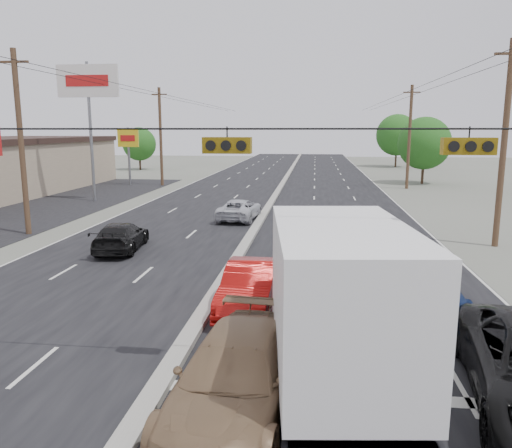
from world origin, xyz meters
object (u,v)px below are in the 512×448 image
object	(u,v)px
pole_sign_billboard	(88,90)
queue_car_c	(359,230)
utility_pole_right_c	(409,137)
tree_left_far	(139,144)
utility_pole_left_c	(161,136)
red_sedan	(251,287)
box_truck	(336,302)
tree_right_far	(397,135)
utility_pole_right_b	(504,144)
queue_car_e	(394,243)
utility_pole_left_b	(21,142)
oncoming_near	(121,237)
tree_right_mid	(424,143)
queue_car_a	(303,252)
pole_sign_far	(128,143)
oncoming_far	(240,210)
queue_car_d	(422,286)
queue_car_b	(370,262)

from	to	relation	value
pole_sign_billboard	queue_car_c	distance (m)	25.41
utility_pole_right_c	tree_left_far	distance (m)	39.90
utility_pole_left_c	queue_car_c	size ratio (longest dim) A/B	2.03
red_sedan	box_truck	bearing A→B (deg)	-59.21
utility_pole_right_c	tree_right_far	bearing A→B (deg)	83.35
utility_pole_right_b	queue_car_e	bearing A→B (deg)	-148.81
tree_left_far	red_sedan	xyz separation A→B (m)	(23.40, -55.30, -2.96)
utility_pole_right_c	queue_car_e	world-z (taller)	utility_pole_right_c
utility_pole_left_b	utility_pole_left_c	xyz separation A→B (m)	(0.00, 25.00, 0.00)
tree_left_far	oncoming_near	bearing A→B (deg)	-71.44
tree_right_mid	queue_car_a	bearing A→B (deg)	-108.78
pole_sign_billboard	tree_left_far	distance (m)	33.27
tree_right_far	box_truck	distance (m)	71.03
queue_car_a	queue_car_e	size ratio (longest dim) A/B	0.97
tree_right_far	tree_right_mid	bearing A→B (deg)	-92.29
utility_pole_right_c	tree_right_mid	bearing A→B (deg)	63.43
utility_pole_right_c	tree_left_far	world-z (taller)	utility_pole_right_c
utility_pole_left_c	box_truck	size ratio (longest dim) A/B	1.28
pole_sign_billboard	queue_car_c	world-z (taller)	pole_sign_billboard
pole_sign_far	utility_pole_right_b	bearing A→B (deg)	-41.26
tree_left_far	oncoming_far	size ratio (longest dim) A/B	1.28
pole_sign_far	tree_left_far	bearing A→B (deg)	106.70
utility_pole_right_b	tree_right_far	distance (m)	55.11
queue_car_c	oncoming_near	bearing A→B (deg)	-163.90
tree_left_far	utility_pole_right_b	bearing A→B (deg)	-52.52
red_sedan	queue_car_c	distance (m)	11.17
box_truck	tree_right_mid	bearing A→B (deg)	69.67
tree_right_far	queue_car_d	distance (m)	65.20
queue_car_b	queue_car_c	distance (m)	6.43
utility_pole_right_b	queue_car_c	bearing A→B (deg)	-179.93
red_sedan	queue_car_c	xyz separation A→B (m)	(4.34, 10.29, -0.07)
utility_pole_right_c	queue_car_e	bearing A→B (deg)	-100.99
queue_car_b	tree_right_far	bearing A→B (deg)	77.75
utility_pole_left_b	box_truck	size ratio (longest dim) A/B	1.28
utility_pole_right_c	oncoming_far	size ratio (longest dim) A/B	2.08
tree_right_mid	queue_car_c	world-z (taller)	tree_right_mid
utility_pole_right_b	tree_right_mid	size ratio (longest dim) A/B	1.40
utility_pole_right_b	queue_car_e	size ratio (longest dim) A/B	2.26
box_truck	red_sedan	world-z (taller)	box_truck
utility_pole_right_b	red_sedan	world-z (taller)	utility_pole_right_b
pole_sign_far	queue_car_e	world-z (taller)	pole_sign_far
pole_sign_far	tree_right_mid	bearing A→B (deg)	9.16
queue_car_d	utility_pole_right_b	bearing A→B (deg)	55.87
tree_right_mid	box_truck	bearing A→B (deg)	-103.85
utility_pole_right_c	queue_car_b	xyz separation A→B (m)	(-6.88, -31.44, -4.45)
tree_left_far	tree_right_far	xyz separation A→B (m)	(38.00, 10.00, 1.24)
tree_left_far	queue_car_d	xyz separation A→B (m)	(29.00, -54.43, -3.00)
pole_sign_billboard	queue_car_b	world-z (taller)	pole_sign_billboard
queue_car_a	queue_car_c	size ratio (longest dim) A/B	0.87
utility_pole_right_b	queue_car_b	xyz separation A→B (m)	(-6.88, -6.44, -4.45)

